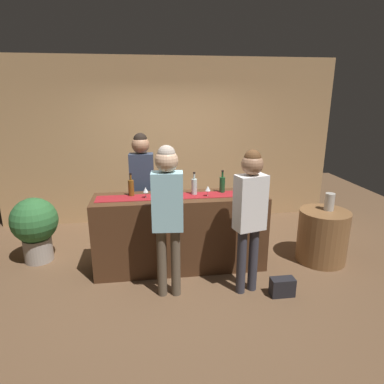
{
  "coord_description": "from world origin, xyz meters",
  "views": [
    {
      "loc": [
        -0.41,
        -4.08,
        2.28
      ],
      "look_at": [
        0.15,
        0.0,
        1.06
      ],
      "focal_mm": 31.05,
      "sensor_mm": 36.0,
      "label": 1
    }
  ],
  "objects_px": {
    "customer_browsing": "(167,206)",
    "round_side_table": "(322,236)",
    "wine_bottle_green": "(222,184)",
    "bartender": "(142,180)",
    "customer_sipping": "(250,207)",
    "handbag": "(282,287)",
    "wine_bottle_clear": "(194,186)",
    "potted_plant_tall": "(35,225)",
    "wine_glass_near_customer": "(208,189)",
    "vase_on_side_table": "(329,202)",
    "wine_bottle_amber": "(131,187)",
    "wine_glass_mid_counter": "(146,190)",
    "wine_glass_far_end": "(240,189)"
  },
  "relations": [
    {
      "from": "wine_glass_near_customer",
      "to": "customer_sipping",
      "type": "xyz_separation_m",
      "value": [
        0.37,
        -0.62,
        -0.06
      ]
    },
    {
      "from": "potted_plant_tall",
      "to": "wine_bottle_green",
      "type": "bearing_deg",
      "value": -8.06
    },
    {
      "from": "customer_browsing",
      "to": "handbag",
      "type": "distance_m",
      "value": 1.66
    },
    {
      "from": "wine_glass_near_customer",
      "to": "vase_on_side_table",
      "type": "height_order",
      "value": "wine_glass_near_customer"
    },
    {
      "from": "wine_bottle_green",
      "to": "wine_bottle_amber",
      "type": "relative_size",
      "value": 1.0
    },
    {
      "from": "customer_sipping",
      "to": "round_side_table",
      "type": "bearing_deg",
      "value": 10.9
    },
    {
      "from": "wine_bottle_green",
      "to": "handbag",
      "type": "distance_m",
      "value": 1.48
    },
    {
      "from": "vase_on_side_table",
      "to": "potted_plant_tall",
      "type": "height_order",
      "value": "vase_on_side_table"
    },
    {
      "from": "wine_bottle_green",
      "to": "wine_bottle_clear",
      "type": "relative_size",
      "value": 1.0
    },
    {
      "from": "customer_browsing",
      "to": "potted_plant_tall",
      "type": "relative_size",
      "value": 1.92
    },
    {
      "from": "round_side_table",
      "to": "vase_on_side_table",
      "type": "bearing_deg",
      "value": 28.98
    },
    {
      "from": "wine_glass_near_customer",
      "to": "potted_plant_tall",
      "type": "distance_m",
      "value": 2.46
    },
    {
      "from": "wine_bottle_green",
      "to": "wine_glass_near_customer",
      "type": "height_order",
      "value": "wine_bottle_green"
    },
    {
      "from": "round_side_table",
      "to": "handbag",
      "type": "bearing_deg",
      "value": -139.43
    },
    {
      "from": "customer_sipping",
      "to": "round_side_table",
      "type": "height_order",
      "value": "customer_sipping"
    },
    {
      "from": "customer_browsing",
      "to": "round_side_table",
      "type": "height_order",
      "value": "customer_browsing"
    },
    {
      "from": "wine_glass_far_end",
      "to": "vase_on_side_table",
      "type": "xyz_separation_m",
      "value": [
        1.3,
        0.06,
        -0.26
      ]
    },
    {
      "from": "wine_glass_mid_counter",
      "to": "handbag",
      "type": "xyz_separation_m",
      "value": [
        1.55,
        -0.82,
        -1.01
      ]
    },
    {
      "from": "customer_browsing",
      "to": "handbag",
      "type": "bearing_deg",
      "value": -3.86
    },
    {
      "from": "wine_glass_near_customer",
      "to": "vase_on_side_table",
      "type": "distance_m",
      "value": 1.72
    },
    {
      "from": "wine_glass_near_customer",
      "to": "handbag",
      "type": "bearing_deg",
      "value": -45.99
    },
    {
      "from": "wine_glass_near_customer",
      "to": "potted_plant_tall",
      "type": "xyz_separation_m",
      "value": [
        -2.33,
        0.52,
        -0.58
      ]
    },
    {
      "from": "wine_glass_near_customer",
      "to": "vase_on_side_table",
      "type": "xyz_separation_m",
      "value": [
        1.7,
        0.01,
        -0.26
      ]
    },
    {
      "from": "customer_sipping",
      "to": "handbag",
      "type": "relative_size",
      "value": 6.11
    },
    {
      "from": "customer_browsing",
      "to": "vase_on_side_table",
      "type": "relative_size",
      "value": 7.38
    },
    {
      "from": "wine_bottle_green",
      "to": "wine_bottle_amber",
      "type": "xyz_separation_m",
      "value": [
        -1.2,
        0.01,
        0.0
      ]
    },
    {
      "from": "wine_bottle_clear",
      "to": "customer_browsing",
      "type": "xyz_separation_m",
      "value": [
        -0.4,
        -0.69,
        -0.02
      ]
    },
    {
      "from": "potted_plant_tall",
      "to": "vase_on_side_table",
      "type": "bearing_deg",
      "value": -7.24
    },
    {
      "from": "wine_bottle_amber",
      "to": "customer_sipping",
      "type": "relative_size",
      "value": 0.18
    },
    {
      "from": "wine_bottle_amber",
      "to": "handbag",
      "type": "height_order",
      "value": "wine_bottle_amber"
    },
    {
      "from": "wine_glass_near_customer",
      "to": "wine_glass_mid_counter",
      "type": "distance_m",
      "value": 0.79
    },
    {
      "from": "wine_bottle_green",
      "to": "wine_glass_far_end",
      "type": "height_order",
      "value": "wine_bottle_green"
    },
    {
      "from": "wine_glass_near_customer",
      "to": "customer_browsing",
      "type": "height_order",
      "value": "customer_browsing"
    },
    {
      "from": "wine_bottle_amber",
      "to": "vase_on_side_table",
      "type": "distance_m",
      "value": 2.69
    },
    {
      "from": "wine_glass_near_customer",
      "to": "handbag",
      "type": "distance_m",
      "value": 1.48
    },
    {
      "from": "wine_bottle_clear",
      "to": "round_side_table",
      "type": "relative_size",
      "value": 0.41
    },
    {
      "from": "wine_glass_mid_counter",
      "to": "wine_bottle_clear",
      "type": "bearing_deg",
      "value": 6.6
    },
    {
      "from": "vase_on_side_table",
      "to": "wine_bottle_clear",
      "type": "bearing_deg",
      "value": 176.82
    },
    {
      "from": "round_side_table",
      "to": "handbag",
      "type": "distance_m",
      "value": 1.19
    },
    {
      "from": "customer_browsing",
      "to": "wine_glass_near_customer",
      "type": "bearing_deg",
      "value": 51.12
    },
    {
      "from": "wine_bottle_amber",
      "to": "wine_glass_mid_counter",
      "type": "relative_size",
      "value": 2.1
    },
    {
      "from": "wine_bottle_clear",
      "to": "wine_glass_mid_counter",
      "type": "bearing_deg",
      "value": -173.4
    },
    {
      "from": "wine_glass_mid_counter",
      "to": "handbag",
      "type": "distance_m",
      "value": 2.02
    },
    {
      "from": "wine_bottle_clear",
      "to": "wine_bottle_green",
      "type": "bearing_deg",
      "value": 7.01
    },
    {
      "from": "wine_bottle_clear",
      "to": "bartender",
      "type": "relative_size",
      "value": 0.17
    },
    {
      "from": "customer_browsing",
      "to": "vase_on_side_table",
      "type": "xyz_separation_m",
      "value": [
        2.26,
        0.58,
        -0.25
      ]
    },
    {
      "from": "wine_glass_far_end",
      "to": "round_side_table",
      "type": "distance_m",
      "value": 1.44
    },
    {
      "from": "wine_bottle_green",
      "to": "bartender",
      "type": "distance_m",
      "value": 1.17
    },
    {
      "from": "wine_glass_near_customer",
      "to": "customer_sipping",
      "type": "relative_size",
      "value": 0.08
    },
    {
      "from": "wine_glass_far_end",
      "to": "round_side_table",
      "type": "xyz_separation_m",
      "value": [
        1.23,
        0.03,
        -0.75
      ]
    }
  ]
}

